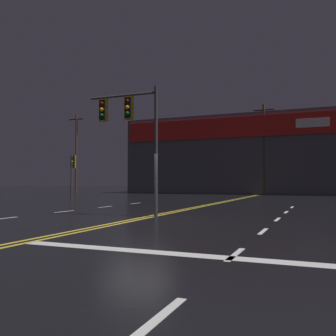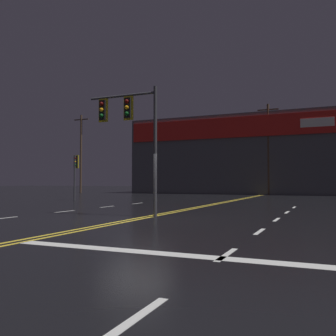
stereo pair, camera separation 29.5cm
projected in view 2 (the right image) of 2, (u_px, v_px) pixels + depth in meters
name	position (u px, v px, depth m)	size (l,w,h in m)	color
ground_plane	(137.00, 219.00, 13.92)	(200.00, 200.00, 0.00)	black
road_markings	(145.00, 223.00, 12.60)	(14.26, 60.00, 0.01)	gold
traffic_signal_median	(127.00, 120.00, 15.44)	(3.13, 0.36, 5.22)	#38383D
traffic_signal_corner_northwest	(76.00, 167.00, 28.26)	(0.42, 0.36, 3.41)	#38383D
building_backdrop	(269.00, 156.00, 44.30)	(31.47, 10.23, 8.94)	#4C4C51
utility_pole_row	(254.00, 147.00, 40.16)	(47.62, 0.26, 10.23)	#4C3828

